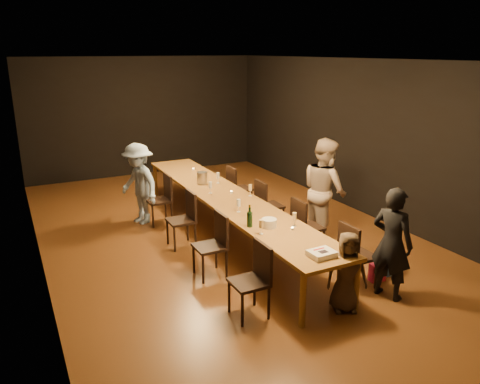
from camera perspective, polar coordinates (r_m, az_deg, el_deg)
name	(u,v)px	position (r m, az deg, el deg)	size (l,w,h in m)	color
ground	(228,237)	(8.25, -1.53, -5.51)	(10.00, 10.00, 0.00)	#3F220F
room_shell	(227,119)	(7.70, -1.65, 8.92)	(6.04, 10.04, 3.02)	black
table	(227,199)	(8.01, -1.57, -0.87)	(0.90, 6.00, 0.75)	brown
chair_right_0	(358,255)	(6.66, 14.24, -7.43)	(0.42, 0.42, 0.93)	black
chair_right_1	(308,226)	(7.52, 8.29, -4.18)	(0.42, 0.42, 0.93)	black
chair_right_2	(270,205)	(8.46, 3.65, -1.59)	(0.42, 0.42, 0.93)	black
chair_right_3	(240,188)	(9.47, -0.02, 0.47)	(0.42, 0.42, 0.93)	black
chair_left_0	(249,281)	(5.77, 1.08, -10.85)	(0.42, 0.42, 0.93)	black
chair_left_1	(210,246)	(6.74, -3.73, -6.58)	(0.42, 0.42, 0.93)	black
chair_left_2	(181,220)	(7.78, -7.23, -3.39)	(0.42, 0.42, 0.93)	black
chair_left_3	(159,200)	(8.87, -9.88, -0.95)	(0.42, 0.42, 0.93)	black
woman_birthday	(392,243)	(6.38, 18.02, -5.99)	(0.55, 0.36, 1.51)	black
woman_tan	(324,190)	(8.01, 10.25, 0.25)	(0.86, 0.67, 1.77)	tan
man_blue	(139,184)	(8.90, -12.22, 0.98)	(0.99, 0.57, 1.53)	#94B5E5
child	(347,272)	(6.02, 12.89, -9.47)	(0.51, 0.33, 1.04)	#3F3123
gift_bag_red	(377,272)	(7.00, 16.40, -9.36)	(0.22, 0.12, 0.26)	#CD1E58
gift_bag_blue	(390,264)	(7.25, 17.82, -8.38)	(0.25, 0.16, 0.31)	#285EB1
birthday_cake	(322,254)	(5.80, 9.94, -7.42)	(0.32, 0.26, 0.07)	white
plate_stack	(269,223)	(6.63, 3.56, -3.79)	(0.22, 0.22, 0.12)	white
champagne_bottle	(250,216)	(6.59, 1.19, -2.89)	(0.08, 0.08, 0.33)	black
ice_bucket	(202,178)	(8.77, -4.64, 1.75)	(0.20, 0.20, 0.22)	#B5B5BA
wineglass_0	(261,227)	(6.36, 2.59, -4.28)	(0.06, 0.06, 0.21)	beige
wineglass_1	(294,220)	(6.66, 6.65, -3.36)	(0.06, 0.06, 0.21)	beige
wineglass_2	(239,206)	(7.20, -0.17, -1.68)	(0.06, 0.06, 0.21)	silver
wineglass_3	(250,190)	(7.99, 1.26, 0.22)	(0.06, 0.06, 0.21)	beige
wineglass_4	(210,188)	(8.15, -3.64, 0.54)	(0.06, 0.06, 0.21)	silver
wineglass_5	(218,178)	(8.77, -2.70, 1.74)	(0.06, 0.06, 0.21)	silver
tealight_near	(292,229)	(6.57, 6.40, -4.47)	(0.05, 0.05, 0.03)	#B2B7B2
tealight_mid	(231,192)	(8.18, -1.06, -0.02)	(0.05, 0.05, 0.03)	#B2B7B2
tealight_far	(193,169)	(9.79, -5.72, 2.76)	(0.05, 0.05, 0.03)	#B2B7B2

